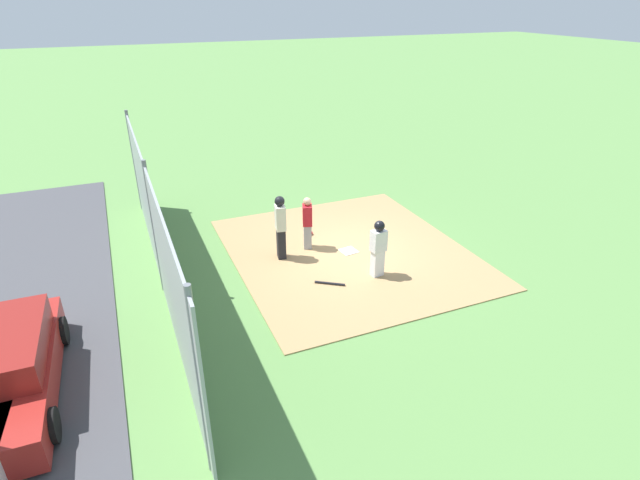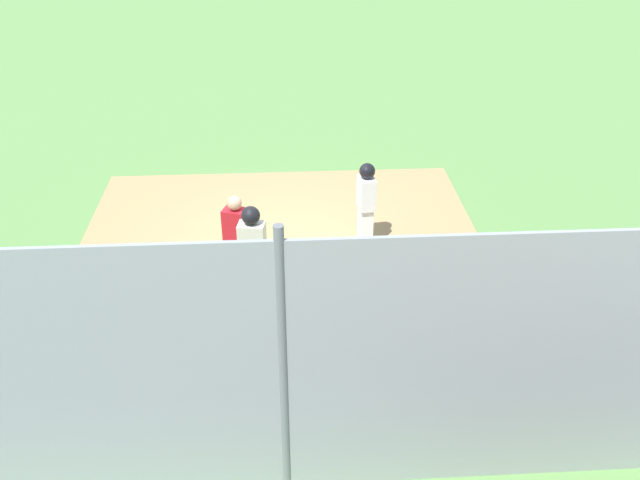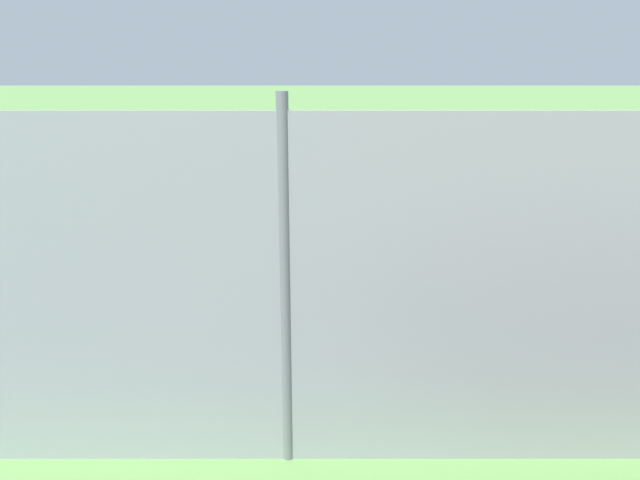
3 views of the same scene
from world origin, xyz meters
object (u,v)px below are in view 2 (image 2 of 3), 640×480
object	(u,v)px
catcher	(237,239)
runner	(366,200)
home_plate	(282,248)
catcher_mask	(194,267)
umpire	(253,259)
baseball_bat	(371,283)

from	to	relation	value
catcher	runner	bearing A→B (deg)	-44.51
home_plate	catcher_mask	size ratio (longest dim) A/B	1.83
catcher	umpire	xyz separation A→B (m)	(0.28, -0.89, 0.17)
catcher	catcher_mask	distance (m)	1.13
runner	baseball_bat	distance (m)	1.57
runner	catcher_mask	distance (m)	3.15
catcher	catcher_mask	xyz separation A→B (m)	(-0.77, 0.36, -0.73)
catcher	baseball_bat	distance (m)	2.28
runner	catcher_mask	bearing A→B (deg)	6.31
catcher_mask	baseball_bat	bearing A→B (deg)	-11.78
home_plate	runner	bearing A→B (deg)	3.60
runner	catcher_mask	xyz separation A→B (m)	(-2.96, -0.72, -0.81)
home_plate	umpire	xyz separation A→B (m)	(-0.41, -1.88, 0.96)
home_plate	umpire	bearing A→B (deg)	-102.37
catcher	catcher_mask	world-z (taller)	catcher
catcher	umpire	distance (m)	0.95
home_plate	catcher	world-z (taller)	catcher
catcher	runner	xyz separation A→B (m)	(2.18, 1.08, 0.07)
home_plate	catcher	size ratio (longest dim) A/B	0.29
umpire	runner	size ratio (longest dim) A/B	1.17
catcher	catcher_mask	size ratio (longest dim) A/B	6.42
baseball_bat	umpire	bearing A→B (deg)	-36.38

